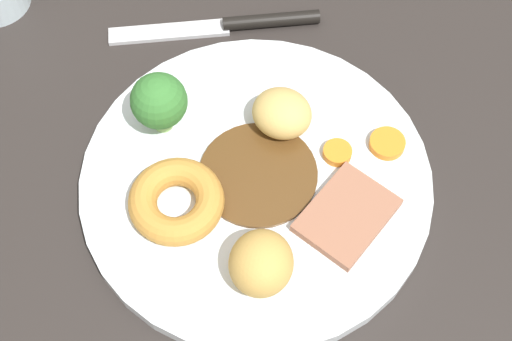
# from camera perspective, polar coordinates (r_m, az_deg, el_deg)

# --- Properties ---
(dining_table) EXTENTS (1.20, 0.84, 0.04)m
(dining_table) POSITION_cam_1_polar(r_m,az_deg,el_deg) (0.56, 1.77, -2.39)
(dining_table) COLOR #2B2623
(dining_table) RESTS_ON ground
(dinner_plate) EXTENTS (0.27, 0.27, 0.01)m
(dinner_plate) POSITION_cam_1_polar(r_m,az_deg,el_deg) (0.54, -0.00, -0.89)
(dinner_plate) COLOR white
(dinner_plate) RESTS_ON dining_table
(gravy_pool) EXTENTS (0.09, 0.09, 0.00)m
(gravy_pool) POSITION_cam_1_polar(r_m,az_deg,el_deg) (0.53, 0.18, -0.27)
(gravy_pool) COLOR #563819
(gravy_pool) RESTS_ON dinner_plate
(meat_slice_main) EXTENTS (0.08, 0.09, 0.01)m
(meat_slice_main) POSITION_cam_1_polar(r_m,az_deg,el_deg) (0.52, 7.35, -3.59)
(meat_slice_main) COLOR #9E664C
(meat_slice_main) RESTS_ON dinner_plate
(yorkshire_pudding) EXTENTS (0.07, 0.07, 0.02)m
(yorkshire_pudding) POSITION_cam_1_polar(r_m,az_deg,el_deg) (0.51, -6.45, -2.47)
(yorkshire_pudding) COLOR #C68938
(yorkshire_pudding) RESTS_ON dinner_plate
(roast_potato_left) EXTENTS (0.06, 0.06, 0.03)m
(roast_potato_left) POSITION_cam_1_polar(r_m,az_deg,el_deg) (0.54, 2.11, 4.64)
(roast_potato_left) COLOR #D8B260
(roast_potato_left) RESTS_ON dinner_plate
(roast_potato_right) EXTENTS (0.06, 0.06, 0.04)m
(roast_potato_right) POSITION_cam_1_polar(r_m,az_deg,el_deg) (0.48, 0.42, -7.49)
(roast_potato_right) COLOR tan
(roast_potato_right) RESTS_ON dinner_plate
(carrot_coin_front) EXTENTS (0.02, 0.02, 0.01)m
(carrot_coin_front) POSITION_cam_1_polar(r_m,az_deg,el_deg) (0.54, 6.59, 1.45)
(carrot_coin_front) COLOR orange
(carrot_coin_front) RESTS_ON dinner_plate
(carrot_coin_back) EXTENTS (0.03, 0.03, 0.01)m
(carrot_coin_back) POSITION_cam_1_polar(r_m,az_deg,el_deg) (0.55, 10.55, 2.16)
(carrot_coin_back) COLOR orange
(carrot_coin_back) RESTS_ON dinner_plate
(broccoli_floret) EXTENTS (0.04, 0.04, 0.05)m
(broccoli_floret) POSITION_cam_1_polar(r_m,az_deg,el_deg) (0.53, -7.83, 5.53)
(broccoli_floret) COLOR #8CB766
(broccoli_floret) RESTS_ON dinner_plate
(knife) EXTENTS (0.04, 0.19, 0.01)m
(knife) POSITION_cam_1_polar(r_m,az_deg,el_deg) (0.63, -1.82, 11.70)
(knife) COLOR black
(knife) RESTS_ON dining_table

